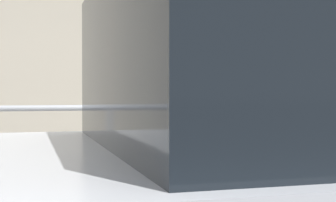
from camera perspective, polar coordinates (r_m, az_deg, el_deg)
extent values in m
cylinder|color=slate|center=(4.01, 5.80, -9.52)|extent=(0.07, 0.07, 1.01)
cylinder|color=black|center=(3.95, 5.82, -0.04)|extent=(0.17, 0.17, 0.32)
sphere|color=silver|center=(3.95, 5.82, 2.68)|extent=(0.17, 0.17, 0.17)
cube|color=black|center=(3.86, 6.21, 0.97)|extent=(0.09, 0.01, 0.07)
cube|color=yellow|center=(3.86, 6.21, -0.90)|extent=(0.10, 0.01, 0.09)
cylinder|color=slate|center=(3.93, -3.80, -11.19)|extent=(0.15, 0.15, 0.81)
cylinder|color=slate|center=(3.97, -0.89, -11.08)|extent=(0.15, 0.15, 0.81)
cube|color=beige|center=(3.86, -2.34, -0.79)|extent=(0.43, 0.23, 0.61)
sphere|color=#936B4C|center=(3.87, -2.35, 5.34)|extent=(0.22, 0.22, 0.22)
cylinder|color=beige|center=(3.82, -6.12, -0.56)|extent=(0.09, 0.09, 0.57)
cylinder|color=beige|center=(4.08, 0.74, 0.80)|extent=(0.10, 0.44, 0.50)
cylinder|color=gray|center=(5.43, 2.04, -0.71)|extent=(24.00, 0.06, 0.06)
cylinder|color=gray|center=(5.46, 2.03, -5.79)|extent=(24.00, 0.05, 0.05)
cylinder|color=gray|center=(5.47, 2.03, -6.35)|extent=(0.06, 0.06, 1.08)
cube|color=#ADA38E|center=(7.62, -2.93, 1.54)|extent=(32.00, 0.50, 2.87)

